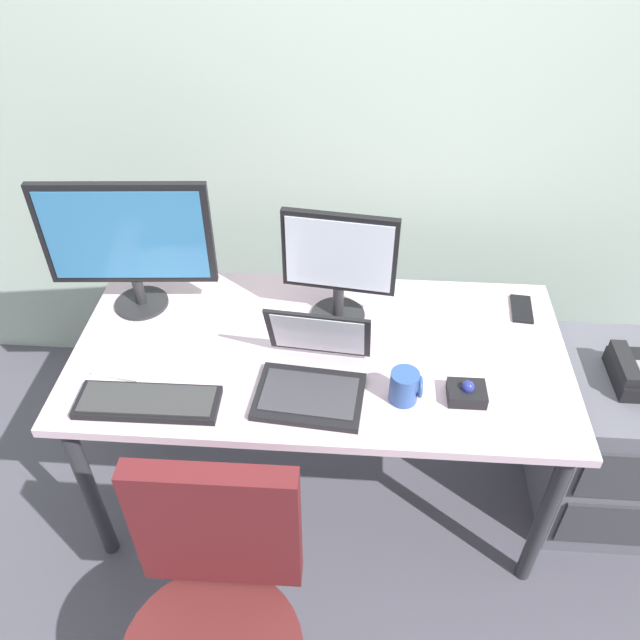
{
  "coord_description": "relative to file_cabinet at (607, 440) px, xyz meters",
  "views": [
    {
      "loc": [
        0.1,
        -1.48,
        2.09
      ],
      "look_at": [
        0.0,
        0.0,
        0.83
      ],
      "focal_mm": 35.91,
      "sensor_mm": 36.0,
      "label": 1
    }
  ],
  "objects": [
    {
      "name": "ground_plane",
      "position": [
        -1.01,
        -0.03,
        -0.31
      ],
      "size": [
        8.0,
        8.0,
        0.0
      ],
      "primitive_type": "plane",
      "color": "#4C4B56"
    },
    {
      "name": "back_wall",
      "position": [
        -1.01,
        0.71,
        1.09
      ],
      "size": [
        6.0,
        0.1,
        2.8
      ],
      "primitive_type": "cube",
      "color": "#AFC3B4",
      "rests_on": "ground"
    },
    {
      "name": "desk",
      "position": [
        -1.01,
        -0.03,
        0.33
      ],
      "size": [
        1.56,
        0.77,
        0.71
      ],
      "color": "silver",
      "rests_on": "ground"
    },
    {
      "name": "file_cabinet",
      "position": [
        0.0,
        0.0,
        0.0
      ],
      "size": [
        0.42,
        0.53,
        0.62
      ],
      "color": "slate",
      "rests_on": "ground"
    },
    {
      "name": "desk_phone",
      "position": [
        -0.01,
        -0.02,
        0.35
      ],
      "size": [
        0.17,
        0.2,
        0.09
      ],
      "color": "black",
      "rests_on": "file_cabinet"
    },
    {
      "name": "monitor_main",
      "position": [
        -1.64,
        0.15,
        0.66
      ],
      "size": [
        0.55,
        0.18,
        0.46
      ],
      "color": "#262628",
      "rests_on": "desk"
    },
    {
      "name": "monitor_side",
      "position": [
        -0.96,
        0.14,
        0.62
      ],
      "size": [
        0.36,
        0.18,
        0.39
      ],
      "color": "#262628",
      "rests_on": "desk"
    },
    {
      "name": "keyboard",
      "position": [
        -1.49,
        -0.3,
        0.41
      ],
      "size": [
        0.41,
        0.14,
        0.03
      ],
      "color": "black",
      "rests_on": "desk"
    },
    {
      "name": "laptop",
      "position": [
        -1.02,
        -0.19,
        0.45
      ],
      "size": [
        0.34,
        0.33,
        0.23
      ],
      "color": "black",
      "rests_on": "desk"
    },
    {
      "name": "trackball_mouse",
      "position": [
        -0.57,
        -0.21,
        0.42
      ],
      "size": [
        0.11,
        0.09,
        0.07
      ],
      "color": "black",
      "rests_on": "desk"
    },
    {
      "name": "coffee_mug",
      "position": [
        -0.75,
        -0.22,
        0.45
      ],
      "size": [
        0.09,
        0.08,
        0.1
      ],
      "color": "#2E5194",
      "rests_on": "desk"
    },
    {
      "name": "paper_notepad",
      "position": [
        -1.6,
        -0.1,
        0.4
      ],
      "size": [
        0.18,
        0.23,
        0.01
      ],
      "primitive_type": "cube",
      "rotation": [
        0.0,
        0.0,
        -0.16
      ],
      "color": "white",
      "rests_on": "desk"
    },
    {
      "name": "cell_phone",
      "position": [
        -0.34,
        0.21,
        0.4
      ],
      "size": [
        0.08,
        0.15,
        0.01
      ],
      "primitive_type": "cube",
      "rotation": [
        0.0,
        0.0,
        -0.09
      ],
      "color": "black",
      "rests_on": "desk"
    }
  ]
}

